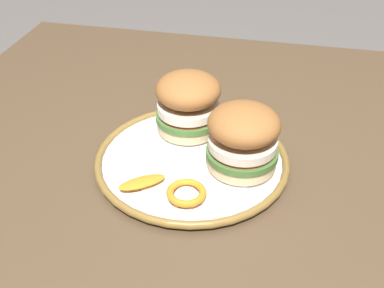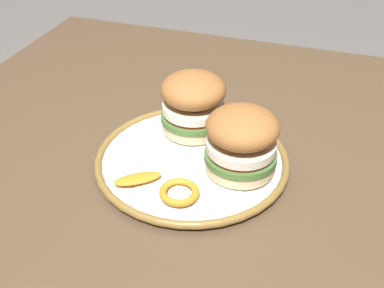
{
  "view_description": "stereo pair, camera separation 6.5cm",
  "coord_description": "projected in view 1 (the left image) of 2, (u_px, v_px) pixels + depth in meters",
  "views": [
    {
      "loc": [
        -0.07,
        0.58,
        1.24
      ],
      "look_at": [
        0.06,
        -0.01,
        0.81
      ],
      "focal_mm": 45.17,
      "sensor_mm": 36.0,
      "label": 1
    },
    {
      "loc": [
        -0.13,
        0.56,
        1.24
      ],
      "look_at": [
        0.06,
        -0.01,
        0.81
      ],
      "focal_mm": 45.17,
      "sensor_mm": 36.0,
      "label": 2
    }
  ],
  "objects": [
    {
      "name": "orange_peel_strip_long",
      "position": [
        142.0,
        182.0,
        0.7
      ],
      "size": [
        0.07,
        0.06,
        0.01
      ],
      "color": "orange",
      "rests_on": "dinner_plate"
    },
    {
      "name": "dining_table",
      "position": [
        227.0,
        223.0,
        0.8
      ],
      "size": [
        1.15,
        1.04,
        0.77
      ],
      "color": "brown",
      "rests_on": "ground"
    },
    {
      "name": "sandwich_half_right",
      "position": [
        243.0,
        137.0,
        0.71
      ],
      "size": [
        0.15,
        0.15,
        0.1
      ],
      "color": "beige",
      "rests_on": "dinner_plate"
    },
    {
      "name": "dinner_plate",
      "position": [
        192.0,
        160.0,
        0.76
      ],
      "size": [
        0.31,
        0.31,
        0.02
      ],
      "color": "white",
      "rests_on": "dining_table"
    },
    {
      "name": "sandwich_half_left",
      "position": [
        188.0,
        102.0,
        0.79
      ],
      "size": [
        0.15,
        0.15,
        0.1
      ],
      "color": "beige",
      "rests_on": "dinner_plate"
    },
    {
      "name": "orange_peel_curled",
      "position": [
        186.0,
        193.0,
        0.68
      ],
      "size": [
        0.07,
        0.07,
        0.01
      ],
      "color": "orange",
      "rests_on": "dinner_plate"
    }
  ]
}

